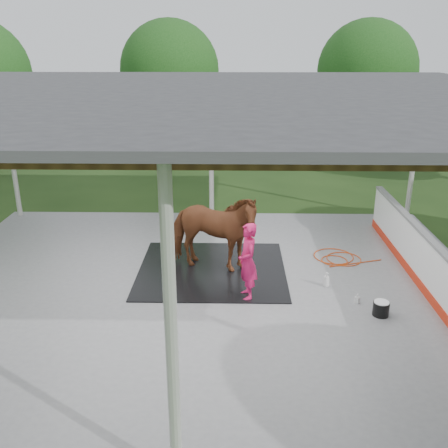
{
  "coord_description": "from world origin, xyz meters",
  "views": [
    {
      "loc": [
        0.64,
        -9.17,
        4.92
      ],
      "look_at": [
        0.44,
        0.6,
        1.32
      ],
      "focal_mm": 40.0,
      "sensor_mm": 36.0,
      "label": 1
    }
  ],
  "objects_px": {
    "dasher_board": "(430,270)",
    "wash_bucket": "(381,308)",
    "horse": "(212,231)",
    "handler": "(248,261)"
  },
  "relations": [
    {
      "from": "handler",
      "to": "wash_bucket",
      "type": "relative_size",
      "value": 5.16
    },
    {
      "from": "dasher_board",
      "to": "horse",
      "type": "relative_size",
      "value": 3.73
    },
    {
      "from": "horse",
      "to": "wash_bucket",
      "type": "xyz_separation_m",
      "value": [
        3.26,
        -1.91,
        -0.79
      ]
    },
    {
      "from": "horse",
      "to": "handler",
      "type": "distance_m",
      "value": 1.47
    },
    {
      "from": "dasher_board",
      "to": "handler",
      "type": "height_order",
      "value": "handler"
    },
    {
      "from": "dasher_board",
      "to": "wash_bucket",
      "type": "relative_size",
      "value": 26.21
    },
    {
      "from": "wash_bucket",
      "to": "handler",
      "type": "bearing_deg",
      "value": 165.12
    },
    {
      "from": "horse",
      "to": "handler",
      "type": "relative_size",
      "value": 1.36
    },
    {
      "from": "dasher_board",
      "to": "wash_bucket",
      "type": "distance_m",
      "value": 1.51
    },
    {
      "from": "horse",
      "to": "handler",
      "type": "bearing_deg",
      "value": -132.88
    }
  ]
}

